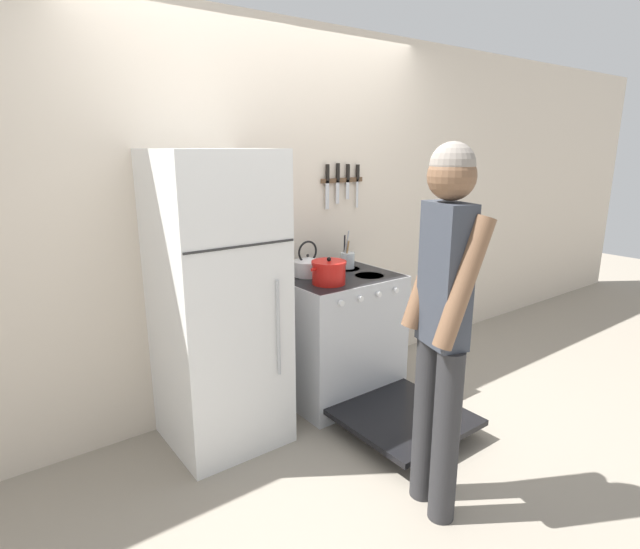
# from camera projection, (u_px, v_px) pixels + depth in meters

# --- Properties ---
(ground_plane) EXTENTS (14.00, 14.00, 0.00)m
(ground_plane) POSITION_uv_depth(u_px,v_px,m) (279.00, 389.00, 3.71)
(ground_plane) COLOR gray
(wall_back) EXTENTS (10.00, 0.06, 2.55)m
(wall_back) POSITION_uv_depth(u_px,v_px,m) (273.00, 218.00, 3.41)
(wall_back) COLOR beige
(wall_back) RESTS_ON ground_plane
(refrigerator) EXTENTS (0.65, 0.66, 1.74)m
(refrigerator) POSITION_uv_depth(u_px,v_px,m) (218.00, 302.00, 2.90)
(refrigerator) COLOR white
(refrigerator) RESTS_ON ground_plane
(stove_range) EXTENTS (0.78, 1.33, 0.89)m
(stove_range) POSITION_uv_depth(u_px,v_px,m) (341.00, 338.00, 3.50)
(stove_range) COLOR silver
(stove_range) RESTS_ON ground_plane
(dutch_oven_pot) EXTENTS (0.27, 0.23, 0.18)m
(dutch_oven_pot) POSITION_uv_depth(u_px,v_px,m) (329.00, 272.00, 3.20)
(dutch_oven_pot) COLOR red
(dutch_oven_pot) RESTS_ON stove_range
(tea_kettle) EXTENTS (0.25, 0.20, 0.24)m
(tea_kettle) POSITION_uv_depth(u_px,v_px,m) (308.00, 266.00, 3.40)
(tea_kettle) COLOR silver
(tea_kettle) RESTS_ON stove_range
(utensil_jar) EXTENTS (0.10, 0.10, 0.28)m
(utensil_jar) POSITION_uv_depth(u_px,v_px,m) (347.00, 259.00, 3.62)
(utensil_jar) COLOR silver
(utensil_jar) RESTS_ON stove_range
(person) EXTENTS (0.35, 0.41, 1.77)m
(person) POSITION_uv_depth(u_px,v_px,m) (443.00, 315.00, 2.25)
(person) COLOR #2D2D30
(person) RESTS_ON ground_plane
(wall_knife_strip) EXTENTS (0.38, 0.03, 0.33)m
(wall_knife_strip) POSITION_uv_depth(u_px,v_px,m) (342.00, 179.00, 3.65)
(wall_knife_strip) COLOR brown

